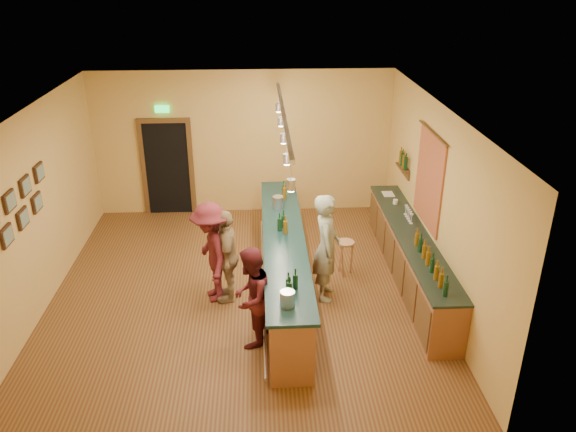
{
  "coord_description": "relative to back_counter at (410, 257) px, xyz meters",
  "views": [
    {
      "loc": [
        0.34,
        -8.43,
        5.25
      ],
      "look_at": [
        0.8,
        0.2,
        1.32
      ],
      "focal_mm": 35.0,
      "sensor_mm": 36.0,
      "label": 1
    }
  ],
  "objects": [
    {
      "name": "tapestry",
      "position": [
        0.26,
        0.22,
        1.36
      ],
      "size": [
        0.03,
        1.4,
        1.6
      ],
      "primitive_type": "cube",
      "color": "maroon",
      "rests_on": "wall_right"
    },
    {
      "name": "wall_left",
      "position": [
        -6.22,
        -0.18,
        1.11
      ],
      "size": [
        0.02,
        7.0,
        3.2
      ],
      "primitive_type": "cube",
      "color": "gold",
      "rests_on": "floor"
    },
    {
      "name": "customer_a",
      "position": [
        -2.8,
        -1.63,
        0.3
      ],
      "size": [
        0.82,
        0.92,
        1.57
      ],
      "primitive_type": "imported",
      "rotation": [
        0.0,
        0.0,
        -1.92
      ],
      "color": "#59191E",
      "rests_on": "floor"
    },
    {
      "name": "wall_back",
      "position": [
        -2.97,
        3.32,
        1.11
      ],
      "size": [
        6.5,
        0.02,
        3.2
      ],
      "primitive_type": "cube",
      "color": "gold",
      "rests_on": "floor"
    },
    {
      "name": "wall_right",
      "position": [
        0.28,
        -0.18,
        1.11
      ],
      "size": [
        0.02,
        7.0,
        3.2
      ],
      "primitive_type": "cube",
      "color": "gold",
      "rests_on": "floor"
    },
    {
      "name": "wall_front",
      "position": [
        -2.97,
        -3.68,
        1.11
      ],
      "size": [
        6.5,
        0.02,
        3.2
      ],
      "primitive_type": "cube",
      "color": "gold",
      "rests_on": "floor"
    },
    {
      "name": "ceiling",
      "position": [
        -2.97,
        -0.18,
        2.71
      ],
      "size": [
        6.5,
        7.0,
        0.02
      ],
      "primitive_type": "cube",
      "color": "silver",
      "rests_on": "wall_back"
    },
    {
      "name": "back_counter",
      "position": [
        0.0,
        0.0,
        0.0
      ],
      "size": [
        0.6,
        4.55,
        1.27
      ],
      "color": "brown",
      "rests_on": "floor"
    },
    {
      "name": "tasting_bar",
      "position": [
        -2.25,
        -0.18,
        0.12
      ],
      "size": [
        0.73,
        5.1,
        1.38
      ],
      "color": "brown",
      "rests_on": "floor"
    },
    {
      "name": "bottle_shelf",
      "position": [
        0.2,
        1.72,
        1.18
      ],
      "size": [
        0.17,
        0.55,
        0.54
      ],
      "color": "#512F18",
      "rests_on": "wall_right"
    },
    {
      "name": "doorway",
      "position": [
        -4.67,
        3.3,
        0.64
      ],
      "size": [
        1.15,
        0.09,
        2.48
      ],
      "color": "black",
      "rests_on": "wall_back"
    },
    {
      "name": "pendant_track",
      "position": [
        -2.25,
        -0.18,
        2.5
      ],
      "size": [
        0.11,
        4.6,
        0.5
      ],
      "color": "silver",
      "rests_on": "ceiling"
    },
    {
      "name": "customer_c",
      "position": [
        -3.46,
        -0.37,
        0.39
      ],
      "size": [
        0.91,
        1.25,
        1.74
      ],
      "primitive_type": "imported",
      "rotation": [
        0.0,
        0.0,
        -1.31
      ],
      "color": "#59191E",
      "rests_on": "floor"
    },
    {
      "name": "customer_b",
      "position": [
        -3.2,
        -0.39,
        0.33
      ],
      "size": [
        0.44,
        0.97,
        1.63
      ],
      "primitive_type": "imported",
      "rotation": [
        0.0,
        0.0,
        -1.53
      ],
      "color": "#997A51",
      "rests_on": "floor"
    },
    {
      "name": "bar_stool",
      "position": [
        -1.11,
        0.31,
        0.03
      ],
      "size": [
        0.32,
        0.32,
        0.66
      ],
      "rotation": [
        0.0,
        0.0,
        0.15
      ],
      "color": "#AB704D",
      "rests_on": "floor"
    },
    {
      "name": "bartender",
      "position": [
        -1.55,
        -0.42,
        0.45
      ],
      "size": [
        0.52,
        0.73,
        1.87
      ],
      "primitive_type": "imported",
      "rotation": [
        0.0,
        0.0,
        1.46
      ],
      "color": "gray",
      "rests_on": "floor"
    },
    {
      "name": "picture_grid",
      "position": [
        -6.18,
        -0.93,
        1.46
      ],
      "size": [
        0.06,
        2.2,
        0.7
      ],
      "primitive_type": null,
      "color": "#382111",
      "rests_on": "wall_left"
    },
    {
      "name": "floor",
      "position": [
        -2.97,
        -0.18,
        -0.49
      ],
      "size": [
        7.0,
        7.0,
        0.0
      ],
      "primitive_type": "plane",
      "color": "#5A2F19",
      "rests_on": "ground"
    }
  ]
}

